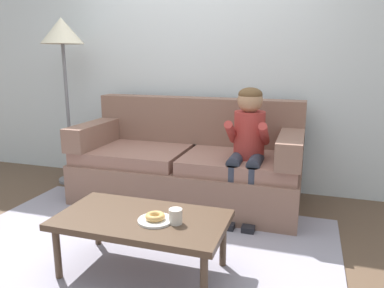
{
  "coord_description": "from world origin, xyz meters",
  "views": [
    {
      "loc": [
        1.1,
        -2.34,
        1.33
      ],
      "look_at": [
        0.21,
        0.45,
        0.65
      ],
      "focal_mm": 34.44,
      "sensor_mm": 36.0,
      "label": 1
    }
  ],
  "objects_px": {
    "floor_lamp": "(62,42)",
    "person_child": "(248,140)",
    "couch": "(188,165)",
    "donut": "(155,216)",
    "toy_controller": "(91,222)",
    "coffee_table": "(142,223)",
    "mug": "(176,216)"
  },
  "relations": [
    {
      "from": "coffee_table",
      "to": "toy_controller",
      "type": "bearing_deg",
      "value": 144.82
    },
    {
      "from": "mug",
      "to": "toy_controller",
      "type": "height_order",
      "value": "mug"
    },
    {
      "from": "donut",
      "to": "floor_lamp",
      "type": "relative_size",
      "value": 0.07
    },
    {
      "from": "donut",
      "to": "mug",
      "type": "xyz_separation_m",
      "value": [
        0.13,
        0.01,
        0.01
      ]
    },
    {
      "from": "couch",
      "to": "floor_lamp",
      "type": "height_order",
      "value": "floor_lamp"
    },
    {
      "from": "couch",
      "to": "coffee_table",
      "type": "bearing_deg",
      "value": -84.62
    },
    {
      "from": "person_child",
      "to": "donut",
      "type": "relative_size",
      "value": 9.18
    },
    {
      "from": "person_child",
      "to": "donut",
      "type": "xyz_separation_m",
      "value": [
        -0.36,
        -1.11,
        -0.26
      ]
    },
    {
      "from": "couch",
      "to": "person_child",
      "type": "bearing_deg",
      "value": -19.51
    },
    {
      "from": "mug",
      "to": "floor_lamp",
      "type": "xyz_separation_m",
      "value": [
        -1.75,
        1.43,
        1.07
      ]
    },
    {
      "from": "couch",
      "to": "mug",
      "type": "bearing_deg",
      "value": -74.87
    },
    {
      "from": "mug",
      "to": "floor_lamp",
      "type": "distance_m",
      "value": 2.51
    },
    {
      "from": "floor_lamp",
      "to": "person_child",
      "type": "bearing_deg",
      "value": -9.62
    },
    {
      "from": "donut",
      "to": "couch",
      "type": "bearing_deg",
      "value": 99.79
    },
    {
      "from": "toy_controller",
      "to": "donut",
      "type": "bearing_deg",
      "value": -42.47
    },
    {
      "from": "floor_lamp",
      "to": "toy_controller",
      "type": "bearing_deg",
      "value": -48.11
    },
    {
      "from": "coffee_table",
      "to": "floor_lamp",
      "type": "relative_size",
      "value": 0.6
    },
    {
      "from": "couch",
      "to": "toy_controller",
      "type": "bearing_deg",
      "value": -126.4
    },
    {
      "from": "coffee_table",
      "to": "floor_lamp",
      "type": "height_order",
      "value": "floor_lamp"
    },
    {
      "from": "donut",
      "to": "toy_controller",
      "type": "height_order",
      "value": "donut"
    },
    {
      "from": "couch",
      "to": "toy_controller",
      "type": "xyz_separation_m",
      "value": [
        -0.58,
        -0.79,
        -0.32
      ]
    },
    {
      "from": "coffee_table",
      "to": "person_child",
      "type": "height_order",
      "value": "person_child"
    },
    {
      "from": "couch",
      "to": "coffee_table",
      "type": "relative_size",
      "value": 1.97
    },
    {
      "from": "coffee_table",
      "to": "donut",
      "type": "distance_m",
      "value": 0.13
    },
    {
      "from": "donut",
      "to": "toy_controller",
      "type": "bearing_deg",
      "value": 146.79
    },
    {
      "from": "coffee_table",
      "to": "mug",
      "type": "relative_size",
      "value": 11.67
    },
    {
      "from": "donut",
      "to": "person_child",
      "type": "bearing_deg",
      "value": 71.95
    },
    {
      "from": "toy_controller",
      "to": "mug",
      "type": "bearing_deg",
      "value": -38.22
    },
    {
      "from": "donut",
      "to": "floor_lamp",
      "type": "distance_m",
      "value": 2.43
    },
    {
      "from": "couch",
      "to": "coffee_table",
      "type": "xyz_separation_m",
      "value": [
        0.12,
        -1.28,
        -0.0
      ]
    },
    {
      "from": "couch",
      "to": "toy_controller",
      "type": "distance_m",
      "value": 1.03
    },
    {
      "from": "coffee_table",
      "to": "mug",
      "type": "distance_m",
      "value": 0.25
    }
  ]
}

